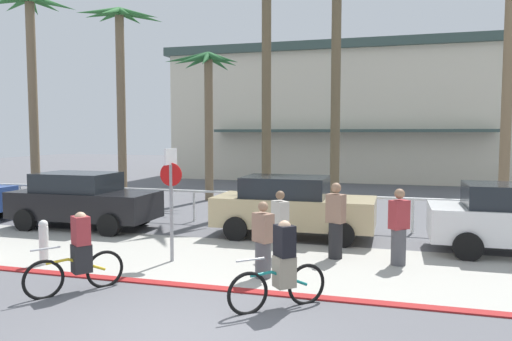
{
  "coord_description": "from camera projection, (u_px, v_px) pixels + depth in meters",
  "views": [
    {
      "loc": [
        2.87,
        -6.18,
        2.92
      ],
      "look_at": [
        -0.59,
        6.0,
        1.93
      ],
      "focal_mm": 34.34,
      "sensor_mm": 36.0,
      "label": 1
    }
  ],
  "objects": [
    {
      "name": "palm_tree_1",
      "position": [
        120.0,
        53.0,
        20.34
      ],
      "size": [
        3.17,
        3.57,
        8.08
      ],
      "color": "#756047",
      "rests_on": "ground"
    },
    {
      "name": "stop_sign_bike_lane",
      "position": [
        171.0,
        188.0,
        10.9
      ],
      "size": [
        0.52,
        0.56,
        2.56
      ],
      "color": "gray",
      "rests_on": "ground"
    },
    {
      "name": "car_tan_2",
      "position": [
        292.0,
        206.0,
        13.58
      ],
      "size": [
        4.4,
        2.02,
        1.69
      ],
      "color": "tan",
      "rests_on": "ground"
    },
    {
      "name": "bollard_3",
      "position": [
        44.0,
        242.0,
        10.75
      ],
      "size": [
        0.2,
        0.2,
        1.0
      ],
      "color": "white",
      "rests_on": "ground"
    },
    {
      "name": "cyclist_yellow_1",
      "position": [
        79.0,
        254.0,
        8.94
      ],
      "size": [
        1.14,
        1.49,
        1.5
      ],
      "color": "black",
      "rests_on": "ground"
    },
    {
      "name": "pedestrian_2",
      "position": [
        263.0,
        244.0,
        9.73
      ],
      "size": [
        0.48,
        0.45,
        1.55
      ],
      "color": "#4C4C51",
      "rests_on": "ground"
    },
    {
      "name": "pedestrian_3",
      "position": [
        336.0,
        224.0,
        11.22
      ],
      "size": [
        0.47,
        0.42,
        1.77
      ],
      "color": "#232326",
      "rests_on": "ground"
    },
    {
      "name": "palm_tree_2",
      "position": [
        207.0,
        85.0,
        20.68
      ],
      "size": [
        3.15,
        3.4,
        6.3
      ],
      "color": "#756047",
      "rests_on": "ground"
    },
    {
      "name": "ground_plane",
      "position": [
        305.0,
        219.0,
        16.53
      ],
      "size": [
        80.0,
        80.0,
        0.0
      ],
      "primitive_type": "plane",
      "color": "#5B5B60"
    },
    {
      "name": "pedestrian_1",
      "position": [
        399.0,
        230.0,
        10.66
      ],
      "size": [
        0.47,
        0.46,
        1.7
      ],
      "color": "#4C4C51",
      "rests_on": "ground"
    },
    {
      "name": "cyclist_teal_0",
      "position": [
        282.0,
        267.0,
        8.1
      ],
      "size": [
        1.41,
        1.24,
        1.5
      ],
      "color": "black",
      "rests_on": "ground"
    },
    {
      "name": "palm_tree_4",
      "position": [
        337.0,
        17.0,
        18.22
      ],
      "size": [
        3.47,
        3.48,
        9.99
      ],
      "color": "brown",
      "rests_on": "ground"
    },
    {
      "name": "sidewalk_strip",
      "position": [
        259.0,
        262.0,
        10.97
      ],
      "size": [
        44.0,
        4.0,
        0.02
      ],
      "primitive_type": "cube",
      "color": "#ADAAA0",
      "rests_on": "ground"
    },
    {
      "name": "car_black_1",
      "position": [
        83.0,
        200.0,
        14.86
      ],
      "size": [
        4.4,
        2.02,
        1.69
      ],
      "color": "black",
      "rests_on": "ground"
    },
    {
      "name": "palm_tree_0",
      "position": [
        32.0,
        45.0,
        19.7
      ],
      "size": [
        3.34,
        2.94,
        8.45
      ],
      "color": "#756047",
      "rests_on": "ground"
    },
    {
      "name": "curb_paint",
      "position": [
        231.0,
        289.0,
        9.05
      ],
      "size": [
        44.0,
        0.24,
        0.03
      ],
      "primitive_type": "cube",
      "color": "maroon",
      "rests_on": "ground"
    },
    {
      "name": "palm_tree_3",
      "position": [
        267.0,
        26.0,
        18.52
      ],
      "size": [
        2.86,
        3.16,
        9.92
      ],
      "color": "brown",
      "rests_on": "ground"
    },
    {
      "name": "pedestrian_0",
      "position": [
        280.0,
        228.0,
        11.27
      ],
      "size": [
        0.46,
        0.47,
        1.58
      ],
      "color": "#4C4C51",
      "rests_on": "ground"
    },
    {
      "name": "rail_fence",
      "position": [
        297.0,
        200.0,
        15.03
      ],
      "size": [
        25.09,
        0.08,
        1.04
      ],
      "color": "white",
      "rests_on": "ground"
    },
    {
      "name": "building_backdrop",
      "position": [
        355.0,
        115.0,
        32.4
      ],
      "size": [
        22.55,
        11.34,
        8.12
      ],
      "color": "beige",
      "rests_on": "ground"
    },
    {
      "name": "palm_tree_5",
      "position": [
        510.0,
        9.0,
        17.1
      ],
      "size": [
        3.32,
        2.97,
        9.63
      ],
      "color": "#846B4C",
      "rests_on": "ground"
    }
  ]
}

